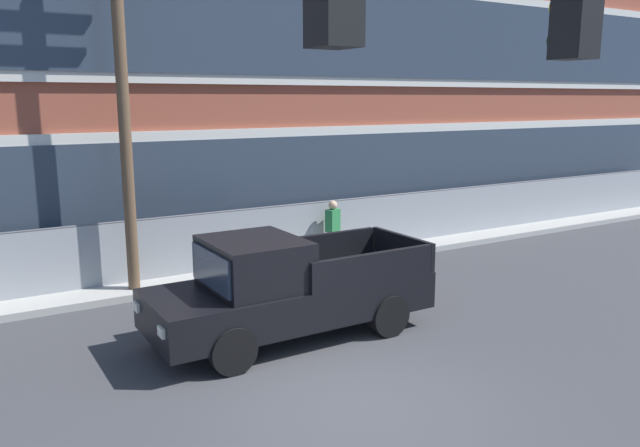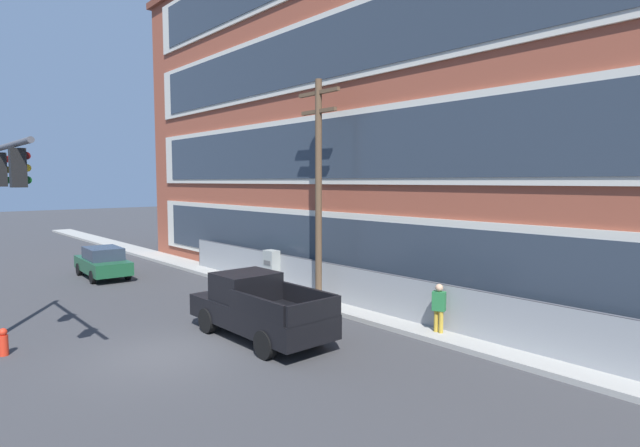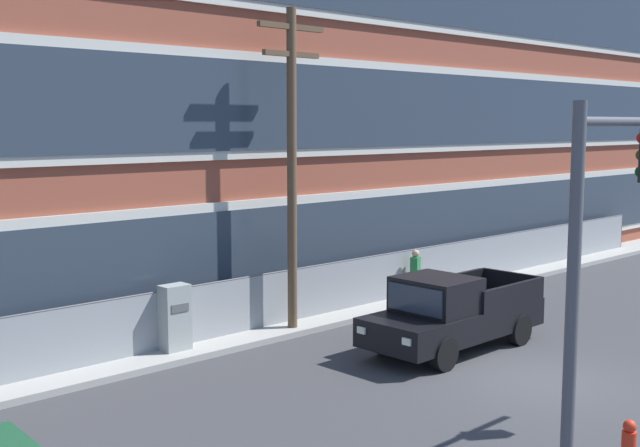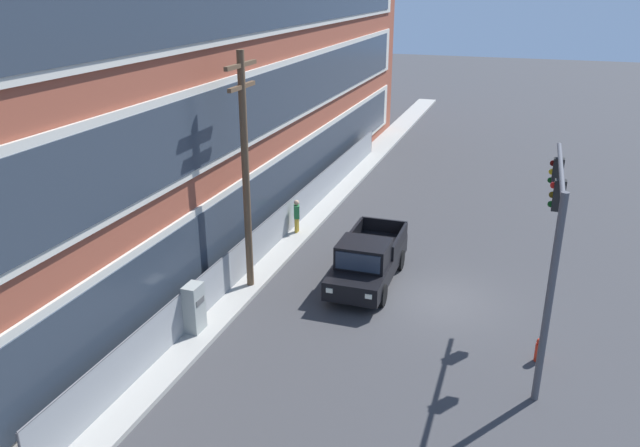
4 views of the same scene
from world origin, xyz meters
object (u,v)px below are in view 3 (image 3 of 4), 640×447
utility_pole_near_corner (292,158)px  pedestrian_near_cabinet (415,272)px  traffic_signal_mast (634,209)px  electrical_cabinet (175,321)px  fire_hydrant (629,443)px  pickup_truck_black (451,314)px

utility_pole_near_corner → pedestrian_near_cabinet: (5.46, 0.21, -3.80)m
utility_pole_near_corner → traffic_signal_mast: bearing=-99.4°
electrical_cabinet → fire_hydrant: 10.82m
pedestrian_near_cabinet → pickup_truck_black: bearing=-131.1°
electrical_cabinet → pedestrian_near_cabinet: electrical_cabinet is taller
pickup_truck_black → electrical_cabinet: size_ratio=3.00×
utility_pole_near_corner → pedestrian_near_cabinet: utility_pole_near_corner is taller
traffic_signal_mast → utility_pole_near_corner: utility_pole_near_corner is taller
traffic_signal_mast → utility_pole_near_corner: size_ratio=0.73×
pickup_truck_black → electrical_cabinet: pickup_truck_black is taller
utility_pole_near_corner → electrical_cabinet: (-3.57, 0.32, -3.88)m
pedestrian_near_cabinet → traffic_signal_mast: bearing=-124.3°
electrical_cabinet → fire_hydrant: size_ratio=2.29×
traffic_signal_mast → pedestrian_near_cabinet: size_ratio=3.76×
pickup_truck_black → pedestrian_near_cabinet: 5.66m
electrical_cabinet → fire_hydrant: electrical_cabinet is taller
utility_pole_near_corner → fire_hydrant: bearing=-98.8°
pickup_truck_black → fire_hydrant: 7.11m
traffic_signal_mast → pedestrian_near_cabinet: traffic_signal_mast is taller
utility_pole_near_corner → pedestrian_near_cabinet: size_ratio=5.15×
pickup_truck_black → utility_pole_near_corner: bearing=113.2°
pickup_truck_black → pedestrian_near_cabinet: size_ratio=3.17×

